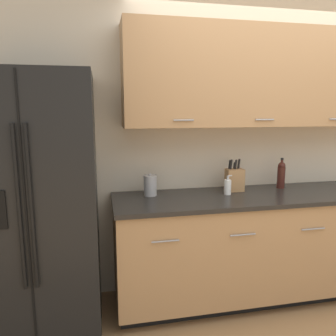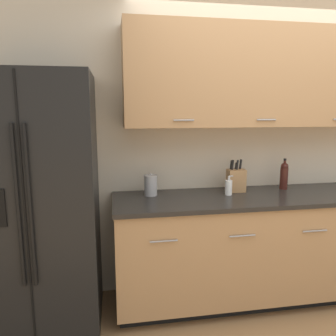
{
  "view_description": "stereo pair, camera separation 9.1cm",
  "coord_description": "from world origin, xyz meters",
  "views": [
    {
      "loc": [
        -1.48,
        -1.7,
        1.64
      ],
      "look_at": [
        -0.96,
        0.77,
        1.18
      ],
      "focal_mm": 35.0,
      "sensor_mm": 36.0,
      "label": 1
    },
    {
      "loc": [
        -1.39,
        -1.71,
        1.64
      ],
      "look_at": [
        -0.96,
        0.77,
        1.18
      ],
      "focal_mm": 35.0,
      "sensor_mm": 36.0,
      "label": 2
    }
  ],
  "objects": [
    {
      "name": "knife_block",
      "position": [
        -0.35,
        0.9,
        1.03
      ],
      "size": [
        0.15,
        0.1,
        0.28
      ],
      "color": "#A87A4C",
      "rests_on": "counter_unit"
    },
    {
      "name": "refrigerator",
      "position": [
        -1.94,
        0.72,
        0.94
      ],
      "size": [
        0.84,
        0.74,
        1.89
      ],
      "color": "black",
      "rests_on": "ground_plane"
    },
    {
      "name": "wine_bottle",
      "position": [
        0.11,
        0.92,
        1.06
      ],
      "size": [
        0.07,
        0.07,
        0.27
      ],
      "color": "#3D1914",
      "rests_on": "counter_unit"
    },
    {
      "name": "soap_dispenser",
      "position": [
        -0.45,
        0.81,
        1.0
      ],
      "size": [
        0.06,
        0.06,
        0.16
      ],
      "color": "white",
      "rests_on": "counter_unit"
    },
    {
      "name": "steel_canister",
      "position": [
        -1.09,
        0.9,
        1.02
      ],
      "size": [
        0.11,
        0.11,
        0.19
      ],
      "color": "#A3A3A5",
      "rests_on": "counter_unit"
    },
    {
      "name": "counter_unit",
      "position": [
        -0.17,
        0.77,
        0.47
      ],
      "size": [
        2.47,
        0.64,
        0.93
      ],
      "color": "black",
      "rests_on": "ground_plane"
    },
    {
      "name": "wall_back",
      "position": [
        -0.05,
        1.05,
        1.48
      ],
      "size": [
        10.0,
        0.39,
        2.6
      ],
      "color": "beige",
      "rests_on": "ground_plane"
    }
  ]
}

